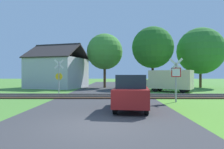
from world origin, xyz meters
TOP-DOWN VIEW (x-y plane):
  - ground_plane at (0.00, 0.00)m, footprint 160.00×160.00m
  - road_asphalt at (0.00, 2.00)m, footprint 7.37×80.00m
  - rail_track at (0.00, 8.93)m, footprint 60.00×2.60m
  - stop_sign_near at (4.69, 6.06)m, footprint 0.87×0.20m
  - crossing_sign_far at (-4.35, 11.23)m, footprint 0.87×0.20m
  - house at (-7.00, 20.28)m, footprint 8.31×8.34m
  - tree_right at (5.86, 19.82)m, footprint 5.55×5.55m
  - tree_center at (-0.59, 20.40)m, footprint 4.90×4.90m
  - tree_far at (12.66, 20.78)m, footprint 6.40×6.40m
  - mail_truck at (6.40, 13.88)m, footprint 5.13×4.20m
  - parked_car at (1.55, 3.35)m, footprint 2.09×4.16m

SIDE VIEW (x-z plane):
  - ground_plane at x=0.00m, z-range 0.00..0.00m
  - road_asphalt at x=0.00m, z-range 0.00..0.01m
  - rail_track at x=0.00m, z-range -0.05..0.17m
  - parked_car at x=1.55m, z-range 0.00..1.78m
  - mail_truck at x=6.40m, z-range 0.12..2.36m
  - stop_sign_near at x=4.69m, z-range 0.25..3.13m
  - crossing_sign_far at x=-4.35m, z-range 0.19..3.38m
  - house at x=-7.00m, z-range -0.84..5.15m
  - tree_center at x=-0.59m, z-range 1.24..8.63m
  - tree_far at x=12.66m, z-range 0.93..9.20m
  - tree_right at x=5.86m, z-range 1.32..9.52m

